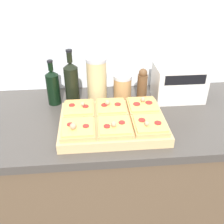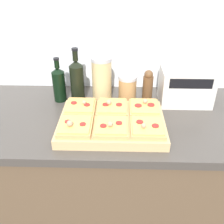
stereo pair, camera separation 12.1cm
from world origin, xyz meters
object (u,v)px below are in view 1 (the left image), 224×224
Objects in this scene: olive_oil_bottle at (53,86)px; grain_jar_short at (122,88)px; cutting_board at (113,123)px; grain_jar_tall at (97,80)px; wine_bottle at (72,82)px; toaster_oven at (179,83)px; pepper_mill at (142,85)px.

olive_oil_bottle reaches higher than grain_jar_short.
grain_jar_tall is at bearing 103.30° from cutting_board.
grain_jar_tall is (0.13, 0.00, 0.00)m from wine_bottle.
grain_jar_short is at bearing 73.39° from cutting_board.
olive_oil_bottle is 0.97× the size of grain_jar_tall.
wine_bottle is at bearing 180.00° from grain_jar_short.
toaster_oven is at bearing -0.16° from grain_jar_short.
wine_bottle is 0.57m from toaster_oven.
grain_jar_tall is (-0.06, 0.25, 0.10)m from cutting_board.
cutting_board is 1.99× the size of olive_oil_bottle.
olive_oil_bottle is at bearing 179.93° from toaster_oven.
cutting_board is at bearing -53.10° from wine_bottle.
olive_oil_bottle is (-0.29, 0.25, 0.08)m from cutting_board.
wine_bottle reaches higher than cutting_board.
cutting_board is 0.28m from grain_jar_tall.
wine_bottle reaches higher than olive_oil_bottle.
toaster_oven is (0.57, -0.00, -0.03)m from wine_bottle.
cutting_board is 1.64× the size of wine_bottle.
pepper_mill is at bearing 179.76° from toaster_oven.
toaster_oven is at bearing -0.08° from wine_bottle.
grain_jar_short reaches higher than cutting_board.
cutting_board is 0.46m from toaster_oven.
grain_jar_tall is 1.66× the size of grain_jar_short.
pepper_mill is (0.24, -0.00, -0.04)m from grain_jar_tall.
olive_oil_bottle is 0.10m from wine_bottle.
pepper_mill is 0.62× the size of toaster_oven.
wine_bottle is (0.10, -0.00, 0.02)m from olive_oil_bottle.
grain_jar_tall is 1.38× the size of pepper_mill.
wine_bottle is 0.27m from grain_jar_short.
grain_jar_tall is 0.24m from pepper_mill.
pepper_mill is at bearing 0.00° from olive_oil_bottle.
grain_jar_tall is 0.86× the size of toaster_oven.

